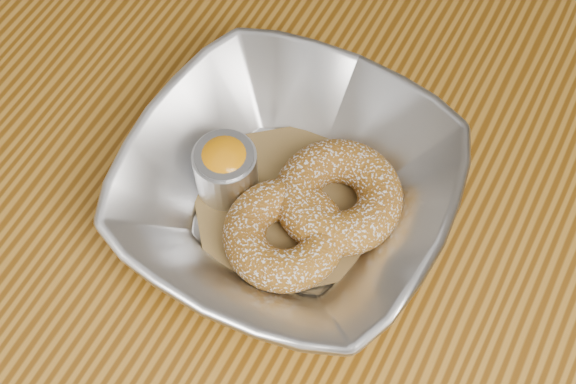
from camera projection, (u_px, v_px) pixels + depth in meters
The scene contains 7 objects.
ground_plane at pixel (283, 383), 1.33m from camera, with size 4.00×4.00×0.00m, color #565659.
table at pixel (279, 191), 0.77m from camera, with size 1.20×0.80×0.75m.
serving_bowl at pixel (288, 192), 0.62m from camera, with size 0.25×0.25×0.06m, color silver.
parchment at pixel (288, 205), 0.64m from camera, with size 0.14×0.14×0.00m, color olive.
donut_back at pixel (338, 197), 0.62m from camera, with size 0.10×0.10×0.04m, color #8A5416.
donut_front at pixel (284, 234), 0.60m from camera, with size 0.09×0.09×0.03m, color #8A5416.
ramekin at pixel (226, 168), 0.62m from camera, with size 0.05×0.05×0.05m.
Camera 1 is at (0.18, -0.33, 1.32)m, focal length 50.00 mm.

